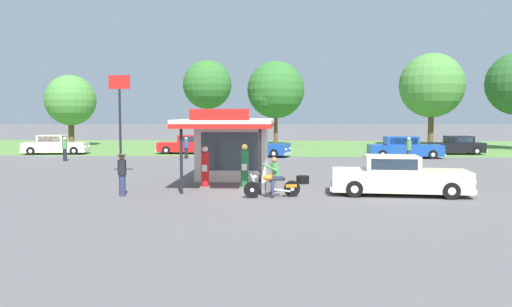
{
  "coord_description": "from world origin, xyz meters",
  "views": [
    {
      "loc": [
        1.39,
        -21.49,
        3.24
      ],
      "look_at": [
        0.16,
        2.69,
        1.4
      ],
      "focal_mm": 36.17,
      "sensor_mm": 36.0,
      "label": 1
    }
  ],
  "objects": [
    {
      "name": "bystander_chatting_near_pumps",
      "position": [
        -13.71,
        13.5,
        0.88
      ],
      "size": [
        0.34,
        0.34,
        1.67
      ],
      "color": "black",
      "rests_on": "ground"
    },
    {
      "name": "ground_plane",
      "position": [
        0.0,
        0.0,
        0.0
      ],
      "size": [
        300.0,
        300.0,
        0.0
      ],
      "primitive_type": "plane",
      "color": "#5B5959"
    },
    {
      "name": "tree_oak_left",
      "position": [
        -20.13,
        29.92,
        4.53
      ],
      "size": [
        5.11,
        5.11,
        7.24
      ],
      "color": "brown",
      "rests_on": "ground"
    },
    {
      "name": "bystander_standing_back_lot",
      "position": [
        -3.08,
        15.35,
        0.83
      ],
      "size": [
        0.34,
        0.34,
        1.58
      ],
      "color": "brown",
      "rests_on": "ground"
    },
    {
      "name": "motorcycle_with_rider",
      "position": [
        1.04,
        -1.5,
        0.65
      ],
      "size": [
        2.21,
        0.82,
        1.58
      ],
      "color": "black",
      "rests_on": "ground"
    },
    {
      "name": "gas_pump_nearside",
      "position": [
        -1.96,
        0.72,
        0.85
      ],
      "size": [
        0.44,
        0.44,
        1.86
      ],
      "color": "slate",
      "rests_on": "ground"
    },
    {
      "name": "parked_car_back_row_centre_left",
      "position": [
        -0.71,
        18.14,
        0.73
      ],
      "size": [
        5.48,
        3.15,
        1.6
      ],
      "color": "#19479E",
      "rests_on": "ground"
    },
    {
      "name": "spare_tire_stack",
      "position": [
        2.36,
        2.63,
        0.18
      ],
      "size": [
        0.6,
        0.6,
        0.36
      ],
      "color": "black",
      "rests_on": "ground"
    },
    {
      "name": "parked_car_back_row_far_left",
      "position": [
        -17.12,
        19.57,
        0.7
      ],
      "size": [
        5.33,
        2.51,
        1.56
      ],
      "color": "beige",
      "rests_on": "ground"
    },
    {
      "name": "roadside_pole_sign",
      "position": [
        -6.97,
        4.73,
        3.54
      ],
      "size": [
        1.1,
        0.12,
        5.24
      ],
      "color": "black",
      "rests_on": "ground"
    },
    {
      "name": "gas_pump_offside",
      "position": [
        -0.24,
        0.72,
        0.89
      ],
      "size": [
        0.44,
        0.44,
        1.95
      ],
      "color": "slate",
      "rests_on": "ground"
    },
    {
      "name": "tree_oak_centre",
      "position": [
        -5.77,
        28.55,
        6.04
      ],
      "size": [
        4.74,
        4.74,
        8.49
      ],
      "color": "brown",
      "rests_on": "ground"
    },
    {
      "name": "bystander_leaning_by_kiosk",
      "position": [
        -5.65,
        15.94,
        0.82
      ],
      "size": [
        0.34,
        0.34,
        1.56
      ],
      "color": "black",
      "rests_on": "ground"
    },
    {
      "name": "bystander_strolling_foreground",
      "position": [
        9.74,
        12.88,
        0.93
      ],
      "size": [
        0.34,
        0.34,
        1.75
      ],
      "color": "#2D3351",
      "rests_on": "ground"
    },
    {
      "name": "parked_car_back_row_centre",
      "position": [
        -6.23,
        20.71,
        0.71
      ],
      "size": [
        5.28,
        2.08,
        1.54
      ],
      "color": "red",
      "rests_on": "ground"
    },
    {
      "name": "grass_verge_strip",
      "position": [
        0.0,
        30.0,
        0.0
      ],
      "size": [
        120.0,
        24.0,
        0.01
      ],
      "primitive_type": "cube",
      "color": "#56843D",
      "rests_on": "ground"
    },
    {
      "name": "tree_oak_right",
      "position": [
        16.47,
        31.36,
        6.03
      ],
      "size": [
        6.45,
        6.45,
        9.38
      ],
      "color": "brown",
      "rests_on": "ground"
    },
    {
      "name": "bystander_admiring_sedan",
      "position": [
        -4.94,
        -1.5,
        0.9
      ],
      "size": [
        0.37,
        0.37,
        1.68
      ],
      "color": "#2D3351",
      "rests_on": "ground"
    },
    {
      "name": "service_station_kiosk",
      "position": [
        -1.1,
        4.2,
        1.76
      ],
      "size": [
        4.1,
        8.02,
        3.46
      ],
      "color": "silver",
      "rests_on": "ground"
    },
    {
      "name": "featured_classic_sedan",
      "position": [
        6.07,
        -0.63,
        0.72
      ],
      "size": [
        5.68,
        2.37,
        1.59
      ],
      "color": "beige",
      "rests_on": "ground"
    },
    {
      "name": "tree_oak_far_left",
      "position": [
        0.57,
        31.4,
        5.6
      ],
      "size": [
        5.85,
        5.85,
        8.69
      ],
      "color": "brown",
      "rests_on": "ground"
    },
    {
      "name": "parked_car_back_row_far_right",
      "position": [
        10.45,
        17.23,
        0.73
      ],
      "size": [
        5.55,
        1.96,
        1.61
      ],
      "color": "#19479E",
      "rests_on": "ground"
    },
    {
      "name": "parked_car_back_row_right",
      "position": [
        15.36,
        21.12,
        0.69
      ],
      "size": [
        4.92,
        1.99,
        1.49
      ],
      "color": "black",
      "rests_on": "ground"
    }
  ]
}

